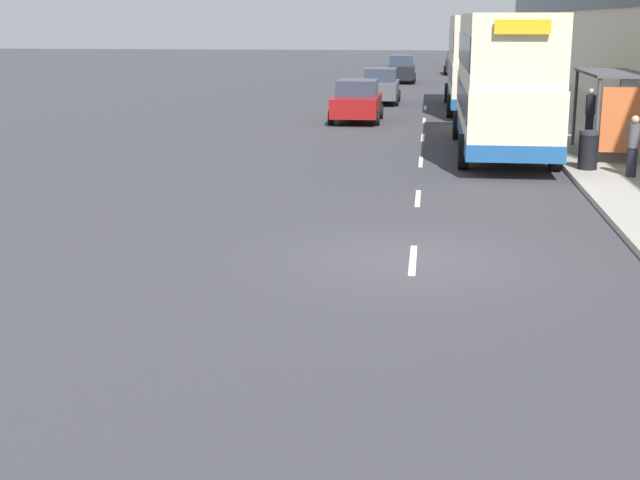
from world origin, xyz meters
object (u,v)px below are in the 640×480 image
object	(u,v)px
bus_shelter	(619,98)
litter_bin	(588,150)
car_2	(380,86)
car_3	(357,101)
car_0	(458,63)
pedestrian_3	(633,146)
pedestrian_1	(632,114)
double_decker_bus_ahead	(478,61)
pedestrian_at_shelter	(590,113)
car_1	(401,69)
double_decker_bus_near	(504,81)

from	to	relation	value
bus_shelter	litter_bin	bearing A→B (deg)	-114.97
car_2	car_3	size ratio (longest dim) A/B	1.01
bus_shelter	car_0	xyz separation A→B (m)	(-3.51, 42.96, -1.00)
car_2	pedestrian_3	world-z (taller)	car_2
car_3	pedestrian_1	world-z (taller)	pedestrian_1
car_3	pedestrian_3	world-z (taller)	pedestrian_3
double_decker_bus_ahead	car_0	distance (m)	28.10
car_2	pedestrian_at_shelter	size ratio (longest dim) A/B	2.48
pedestrian_at_shelter	litter_bin	bearing A→B (deg)	-99.64
bus_shelter	car_1	world-z (taller)	bus_shelter
pedestrian_1	pedestrian_3	xyz separation A→B (m)	(-1.54, -7.58, -0.05)
double_decker_bus_near	pedestrian_3	world-z (taller)	double_decker_bus_near
car_2	pedestrian_at_shelter	world-z (taller)	pedestrian_at_shelter
car_1	bus_shelter	bearing A→B (deg)	102.82
double_decker_bus_near	car_2	xyz separation A→B (m)	(-4.75, 16.92, -1.42)
bus_shelter	double_decker_bus_near	world-z (taller)	double_decker_bus_near
double_decker_bus_near	bus_shelter	bearing A→B (deg)	-16.16
double_decker_bus_ahead	car_2	bearing A→B (deg)	147.29
car_3	litter_bin	xyz separation A→B (m)	(7.34, -12.14, -0.18)
double_decker_bus_ahead	car_2	xyz separation A→B (m)	(-4.65, 2.98, -1.42)
car_3	pedestrian_1	size ratio (longest dim) A/B	2.48
double_decker_bus_near	pedestrian_3	distance (m)	5.70
double_decker_bus_ahead	car_0	xyz separation A→B (m)	(-0.11, 28.06, -1.41)
double_decker_bus_ahead	pedestrian_1	bearing A→B (deg)	-67.06
double_decker_bus_near	car_3	size ratio (longest dim) A/B	2.44
pedestrian_at_shelter	pedestrian_1	distance (m)	1.35
double_decker_bus_near	car_0	xyz separation A→B (m)	(-0.21, 42.00, -1.41)
pedestrian_1	litter_bin	world-z (taller)	pedestrian_1
car_0	car_2	size ratio (longest dim) A/B	0.98
car_1	pedestrian_3	distance (m)	37.46
car_1	pedestrian_1	distance (m)	30.46
double_decker_bus_near	car_1	size ratio (longest dim) A/B	2.62
car_0	car_1	bearing A→B (deg)	-112.07
car_2	pedestrian_1	bearing A→B (deg)	123.62
litter_bin	pedestrian_3	bearing A→B (deg)	-48.74
double_decker_bus_ahead	car_1	xyz separation A→B (m)	(-4.12, 18.17, -1.40)
car_1	car_0	bearing A→B (deg)	-112.07
double_decker_bus_ahead	double_decker_bus_near	bearing A→B (deg)	-89.56
bus_shelter	double_decker_bus_near	size ratio (longest dim) A/B	0.41
car_0	pedestrian_1	distance (m)	39.36
double_decker_bus_near	litter_bin	size ratio (longest dim) A/B	9.67
pedestrian_3	litter_bin	distance (m)	1.45
car_3	pedestrian_1	distance (m)	11.31
car_0	pedestrian_at_shelter	bearing A→B (deg)	-84.93
car_2	double_decker_bus_near	bearing A→B (deg)	105.69
car_3	pedestrian_at_shelter	size ratio (longest dim) A/B	2.45
bus_shelter	car_0	size ratio (longest dim) A/B	1.02
car_0	litter_bin	size ratio (longest dim) A/B	3.91
double_decker_bus_near	car_2	bearing A→B (deg)	105.69
car_3	car_2	bearing A→B (deg)	-93.48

